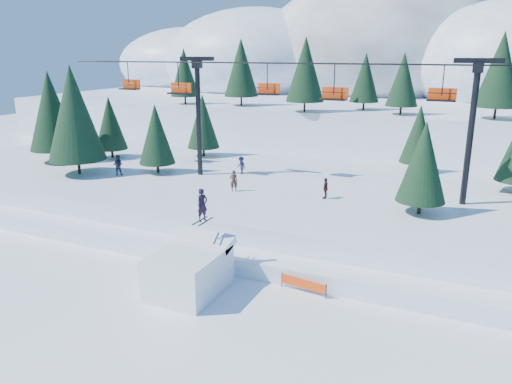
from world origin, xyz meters
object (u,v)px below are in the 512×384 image
at_px(chairlift, 314,103).
at_px(banner_far, 379,285).
at_px(banner_near, 303,284).
at_px(jump_kicker, 190,270).

height_order(chairlift, banner_far, chairlift).
bearing_deg(chairlift, banner_near, -73.57).
relative_size(jump_kicker, banner_far, 2.07).
xyz_separation_m(chairlift, banner_near, (3.94, -13.35, -8.78)).
distance_m(jump_kicker, banner_far, 10.71).
bearing_deg(jump_kicker, banner_near, 22.46).
height_order(jump_kicker, banner_far, jump_kicker).
height_order(banner_near, banner_far, same).
distance_m(chairlift, banner_far, 16.64).
relative_size(banner_near, banner_far, 1.03).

